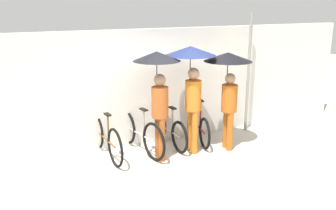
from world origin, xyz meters
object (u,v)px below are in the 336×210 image
object	(u,v)px
parked_bicycle_0	(105,138)
pedestrian_leading	(158,79)
pedestrian_trailing	(228,74)
parked_bicycle_1	(139,133)
parked_bicycle_3	(198,125)
pedestrian_center	(191,70)
parked_bicycle_2	(169,129)

from	to	relation	value
parked_bicycle_0	pedestrian_leading	xyz separation A→B (m)	(0.92, -0.50, 1.20)
pedestrian_leading	pedestrian_trailing	distance (m)	1.50
parked_bicycle_1	parked_bicycle_3	distance (m)	1.39
pedestrian_center	parked_bicycle_1	bearing A→B (deg)	157.57
parked_bicycle_1	pedestrian_leading	size ratio (longest dim) A/B	0.88
parked_bicycle_1	pedestrian_center	world-z (taller)	pedestrian_center
pedestrian_center	parked_bicycle_0	bearing A→B (deg)	164.94
parked_bicycle_2	parked_bicycle_0	bearing A→B (deg)	89.05
parked_bicycle_3	pedestrian_center	xyz separation A→B (m)	(-0.41, -0.43, 1.32)
parked_bicycle_1	pedestrian_trailing	size ratio (longest dim) A/B	0.92
parked_bicycle_2	pedestrian_center	xyz separation A→B (m)	(0.28, -0.45, 1.32)
pedestrian_leading	pedestrian_center	bearing A→B (deg)	5.91
parked_bicycle_0	pedestrian_trailing	size ratio (longest dim) A/B	0.90
parked_bicycle_1	parked_bicycle_3	world-z (taller)	parked_bicycle_3
parked_bicycle_3	pedestrian_center	distance (m)	1.45
parked_bicycle_0	pedestrian_center	distance (m)	2.15
parked_bicycle_0	pedestrian_trailing	world-z (taller)	pedestrian_trailing
pedestrian_leading	pedestrian_trailing	world-z (taller)	pedestrian_leading
parked_bicycle_1	pedestrian_trailing	world-z (taller)	pedestrian_trailing
parked_bicycle_2	parked_bicycle_3	world-z (taller)	parked_bicycle_2
parked_bicycle_0	parked_bicycle_3	xyz separation A→B (m)	(2.08, -0.00, -0.03)
pedestrian_leading	pedestrian_trailing	size ratio (longest dim) A/B	1.05
parked_bicycle_3	pedestrian_trailing	world-z (taller)	pedestrian_trailing
parked_bicycle_2	pedestrian_trailing	distance (m)	1.71
parked_bicycle_2	pedestrian_leading	distance (m)	1.42
parked_bicycle_0	parked_bicycle_1	bearing A→B (deg)	-96.71
parked_bicycle_0	pedestrian_center	xyz separation A→B (m)	(1.67, -0.43, 1.29)
parked_bicycle_2	pedestrian_trailing	world-z (taller)	pedestrian_trailing
parked_bicycle_3	pedestrian_leading	size ratio (longest dim) A/B	0.78
pedestrian_center	pedestrian_trailing	xyz separation A→B (m)	(0.76, -0.16, -0.11)
parked_bicycle_3	pedestrian_leading	xyz separation A→B (m)	(-1.16, -0.50, 1.23)
parked_bicycle_0	pedestrian_leading	distance (m)	1.59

